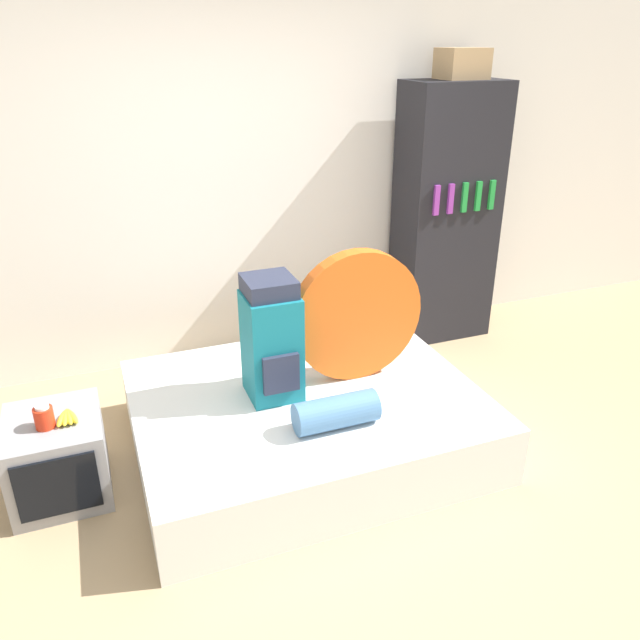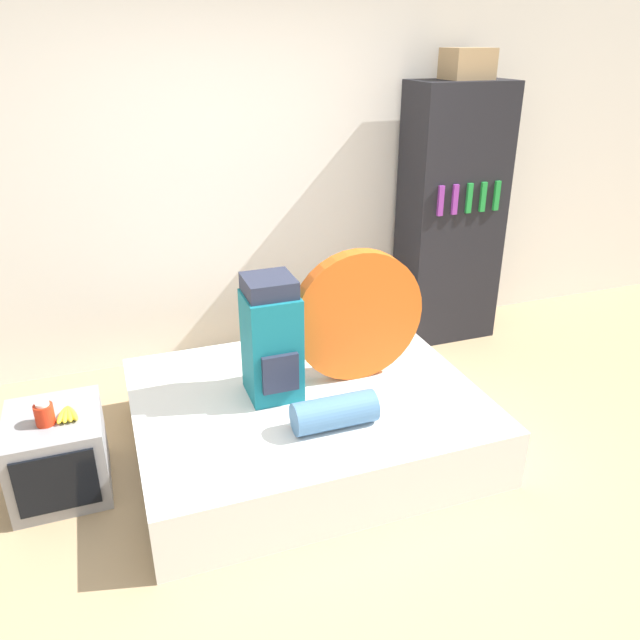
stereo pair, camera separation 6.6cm
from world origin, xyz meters
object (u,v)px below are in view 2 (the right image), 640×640
object	(u,v)px
backpack	(272,340)
sleeping_roll	(335,412)
tent_bag	(357,316)
cardboard_box	(467,64)
canister	(44,414)
television	(58,454)
bookshelf	(451,216)

from	to	relation	value
backpack	sleeping_roll	distance (m)	0.55
tent_bag	cardboard_box	world-z (taller)	cardboard_box
canister	sleeping_roll	bearing A→B (deg)	-15.40
sleeping_roll	tent_bag	bearing A→B (deg)	55.62
cardboard_box	backpack	bearing A→B (deg)	-148.97
television	cardboard_box	world-z (taller)	cardboard_box
tent_bag	canister	distance (m)	1.75
bookshelf	cardboard_box	size ratio (longest dim) A/B	6.22
backpack	canister	distance (m)	1.22
tent_bag	television	xyz separation A→B (m)	(-1.72, -0.03, -0.53)
tent_bag	bookshelf	bearing A→B (deg)	40.19
cardboard_box	bookshelf	bearing A→B (deg)	-153.69
television	cardboard_box	bearing A→B (deg)	19.72
backpack	television	xyz separation A→B (m)	(-1.19, 0.00, -0.48)
bookshelf	cardboard_box	world-z (taller)	cardboard_box
tent_bag	bookshelf	world-z (taller)	bookshelf
tent_bag	canister	world-z (taller)	tent_bag
canister	bookshelf	distance (m)	3.17
tent_bag	television	world-z (taller)	tent_bag
tent_bag	cardboard_box	xyz separation A→B (m)	(1.24, 1.03, 1.31)
backpack	television	world-z (taller)	backpack
sleeping_roll	television	bearing A→B (deg)	162.54
tent_bag	backpack	bearing A→B (deg)	-176.72
television	canister	size ratio (longest dim) A/B	4.35
bookshelf	cardboard_box	bearing A→B (deg)	26.31
canister	tent_bag	bearing A→B (deg)	2.49
bookshelf	backpack	bearing A→B (deg)	-148.87
backpack	television	size ratio (longest dim) A/B	1.29
bookshelf	cardboard_box	distance (m)	1.08
tent_bag	television	distance (m)	1.80
television	canister	world-z (taller)	canister
television	backpack	bearing A→B (deg)	-0.21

